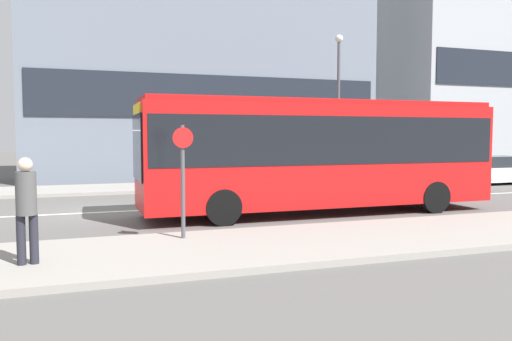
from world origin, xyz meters
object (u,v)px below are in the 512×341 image
(city_bus, at_px, (319,149))
(street_lamp, at_px, (338,93))
(bus_stop_sign, at_px, (183,172))
(parked_car_1, at_px, (496,171))
(parked_car_0, at_px, (393,173))
(pedestrian_near_stop, at_px, (26,203))

(city_bus, relative_size, street_lamp, 1.57)
(street_lamp, bearing_deg, bus_stop_sign, -132.02)
(city_bus, height_order, bus_stop_sign, city_bus)
(city_bus, height_order, parked_car_1, city_bus)
(city_bus, height_order, parked_car_0, city_bus)
(parked_car_0, distance_m, bus_stop_sign, 14.15)
(bus_stop_sign, height_order, street_lamp, street_lamp)
(pedestrian_near_stop, bearing_deg, parked_car_0, 30.14)
(city_bus, xyz_separation_m, parked_car_0, (6.45, 5.67, -1.28))
(parked_car_1, distance_m, pedestrian_near_stop, 22.06)
(street_lamp, bearing_deg, parked_car_1, -12.43)
(street_lamp, bearing_deg, city_bus, -121.90)
(parked_car_1, distance_m, bus_stop_sign, 18.86)
(city_bus, bearing_deg, pedestrian_near_stop, -151.74)
(parked_car_1, xyz_separation_m, bus_stop_sign, (-16.83, -8.46, 0.93))
(parked_car_0, distance_m, pedestrian_near_stop, 17.27)
(parked_car_0, distance_m, parked_car_1, 5.68)
(parked_car_0, xyz_separation_m, pedestrian_near_stop, (-14.09, -9.97, 0.53))
(parked_car_1, distance_m, street_lamp, 8.68)
(parked_car_1, bearing_deg, street_lamp, 167.57)
(parked_car_0, relative_size, bus_stop_sign, 1.86)
(parked_car_1, bearing_deg, city_bus, -155.77)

